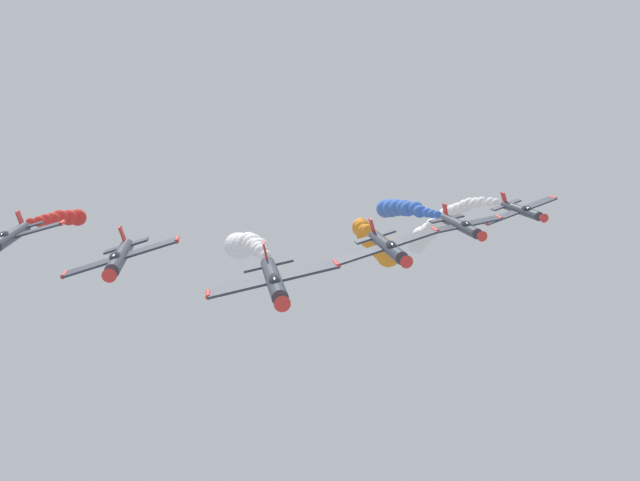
{
  "coord_description": "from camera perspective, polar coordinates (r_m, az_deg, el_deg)",
  "views": [
    {
      "loc": [
        9.63,
        57.02,
        77.11
      ],
      "look_at": [
        0.0,
        0.0,
        64.76
      ],
      "focal_mm": 35.7,
      "sensor_mm": 36.0,
      "label": 1
    }
  ],
  "objects": [
    {
      "name": "airplane_right_outer",
      "position": [
        64.95,
        -26.0,
        0.31
      ],
      "size": [
        9.34,
        10.35,
        3.21
      ],
      "rotation": [
        0.0,
        0.26,
        0.0
      ],
      "color": "#333842"
    },
    {
      "name": "airplane_left_inner",
      "position": [
        54.74,
        6.06,
        -0.52
      ],
      "size": [
        9.28,
        10.35,
        3.32
      ],
      "rotation": [
        0.0,
        0.28,
        0.0
      ],
      "color": "#333842"
    },
    {
      "name": "smoke_trail_trailing",
      "position": [
        105.97,
        10.21,
        1.12
      ],
      "size": [
        4.86,
        27.4,
        13.28
      ],
      "color": "white"
    },
    {
      "name": "airplane_trailing",
      "position": [
        81.66,
        17.61,
        2.6
      ],
      "size": [
        9.17,
        10.35,
        3.49
      ],
      "rotation": [
        0.0,
        0.33,
        0.0
      ],
      "color": "#333842"
    },
    {
      "name": "airplane_right_inner",
      "position": [
        52.68,
        -17.51,
        -1.44
      ],
      "size": [
        9.29,
        10.35,
        3.3
      ],
      "rotation": [
        0.0,
        0.28,
        0.0
      ],
      "color": "#333842"
    },
    {
      "name": "smoke_trail_left_outer",
      "position": [
        85.77,
        7.13,
        2.86
      ],
      "size": [
        3.76,
        17.56,
        3.6
      ],
      "color": "blue"
    },
    {
      "name": "smoke_trail_lead",
      "position": [
        64.51,
        -6.8,
        -0.45
      ],
      "size": [
        3.68,
        20.23,
        5.12
      ],
      "color": "white"
    },
    {
      "name": "smoke_trail_right_outer",
      "position": [
        79.76,
        -21.98,
        1.87
      ],
      "size": [
        3.7,
        13.47,
        3.13
      ],
      "color": "red"
    },
    {
      "name": "airplane_lead",
      "position": [
        44.03,
        -4.19,
        -3.51
      ],
      "size": [
        9.45,
        10.35,
        2.95
      ],
      "rotation": [
        0.0,
        0.2,
        0.0
      ],
      "color": "#333842"
    },
    {
      "name": "smoke_trail_left_inner",
      "position": [
        84.67,
        5.13,
        -0.3
      ],
      "size": [
        12.33,
        29.96,
        11.72
      ],
      "color": "orange"
    },
    {
      "name": "airplane_left_outer",
      "position": [
        68.84,
        12.51,
        1.3
      ],
      "size": [
        9.48,
        10.35,
        2.85
      ],
      "rotation": [
        0.0,
        0.17,
        0.0
      ],
      "color": "#333842"
    }
  ]
}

